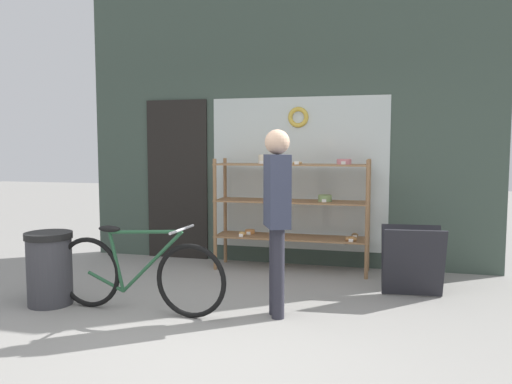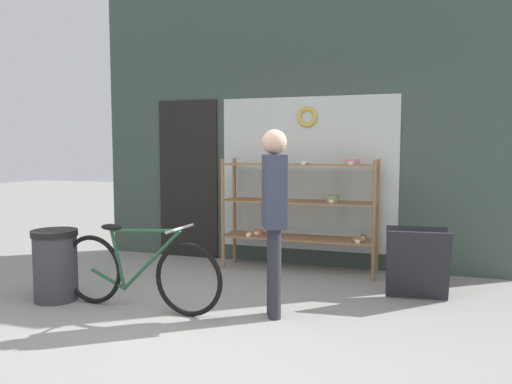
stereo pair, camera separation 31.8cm
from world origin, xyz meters
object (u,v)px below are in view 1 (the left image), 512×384
(display_case, at_px, (294,203))
(pedestrian, at_px, (277,208))
(sandwich_board, at_px, (412,261))
(trash_bin, at_px, (49,266))
(bicycle, at_px, (137,274))

(display_case, height_order, pedestrian, pedestrian)
(display_case, height_order, sandwich_board, display_case)
(trash_bin, bearing_deg, pedestrian, 5.53)
(display_case, xyz_separation_m, bicycle, (-1.08, -1.87, -0.47))
(pedestrian, xyz_separation_m, trash_bin, (-2.14, -0.21, -0.59))
(display_case, relative_size, sandwich_board, 2.68)
(bicycle, relative_size, pedestrian, 1.03)
(display_case, xyz_separation_m, pedestrian, (0.15, -1.67, 0.14))
(sandwich_board, xyz_separation_m, pedestrian, (-1.18, -0.92, 0.61))
(bicycle, relative_size, trash_bin, 2.45)
(bicycle, height_order, sandwich_board, bicycle)
(bicycle, xyz_separation_m, pedestrian, (1.23, 0.20, 0.61))
(display_case, relative_size, pedestrian, 1.13)
(display_case, relative_size, bicycle, 1.09)
(bicycle, distance_m, sandwich_board, 2.67)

